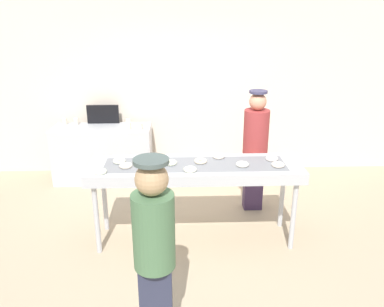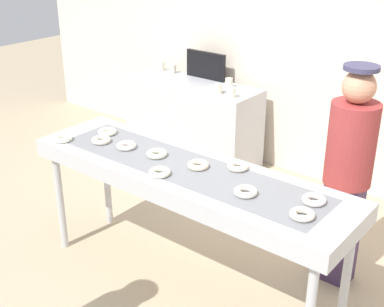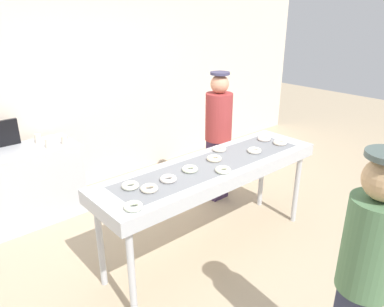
{
  "view_description": "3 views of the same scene",
  "coord_description": "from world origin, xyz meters",
  "px_view_note": "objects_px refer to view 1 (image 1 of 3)",
  "views": [
    {
      "loc": [
        -0.18,
        -4.0,
        2.53
      ],
      "look_at": [
        -0.02,
        0.25,
        0.97
      ],
      "focal_mm": 36.8,
      "sensor_mm": 36.0,
      "label": 1
    },
    {
      "loc": [
        1.97,
        -2.39,
        2.41
      ],
      "look_at": [
        -0.11,
        0.2,
        0.93
      ],
      "focal_mm": 49.05,
      "sensor_mm": 36.0,
      "label": 2
    },
    {
      "loc": [
        -2.16,
        -2.19,
        2.26
      ],
      "look_at": [
        -0.04,
        0.25,
        0.97
      ],
      "focal_mm": 33.93,
      "sensor_mm": 36.0,
      "label": 3
    }
  ],
  "objects_px": {
    "sugar_donut_7": "(126,166)",
    "menu_display": "(103,114)",
    "worker_baker": "(255,145)",
    "customer_waiting": "(154,252)",
    "sugar_donut_5": "(242,164)",
    "paper_cup_1": "(128,126)",
    "paper_cup_0": "(76,121)",
    "sugar_donut_3": "(219,156)",
    "sugar_donut_0": "(278,165)",
    "paper_cup_2": "(140,126)",
    "sugar_donut_1": "(100,171)",
    "prep_counter": "(103,154)",
    "sugar_donut_9": "(146,164)",
    "sugar_donut_4": "(272,158)",
    "sugar_donut_10": "(171,163)",
    "sugar_donut_2": "(201,161)",
    "fryer_conveyor": "(195,170)",
    "sugar_donut_8": "(190,169)",
    "sugar_donut_6": "(119,161)",
    "paper_cup_3": "(65,121)",
    "paper_cup_4": "(128,122)"
  },
  "relations": [
    {
      "from": "sugar_donut_7",
      "to": "menu_display",
      "type": "xyz_separation_m",
      "value": [
        -0.6,
        2.03,
        0.05
      ]
    },
    {
      "from": "worker_baker",
      "to": "customer_waiting",
      "type": "height_order",
      "value": "customer_waiting"
    },
    {
      "from": "sugar_donut_5",
      "to": "paper_cup_1",
      "type": "height_order",
      "value": "sugar_donut_5"
    },
    {
      "from": "paper_cup_0",
      "to": "sugar_donut_3",
      "type": "bearing_deg",
      "value": -40.14
    },
    {
      "from": "sugar_donut_0",
      "to": "customer_waiting",
      "type": "xyz_separation_m",
      "value": [
        -1.25,
        -1.5,
        -0.06
      ]
    },
    {
      "from": "sugar_donut_0",
      "to": "paper_cup_2",
      "type": "distance_m",
      "value": 2.35
    },
    {
      "from": "sugar_donut_1",
      "to": "sugar_donut_5",
      "type": "relative_size",
      "value": 1.0
    },
    {
      "from": "prep_counter",
      "to": "menu_display",
      "type": "height_order",
      "value": "menu_display"
    },
    {
      "from": "sugar_donut_9",
      "to": "paper_cup_2",
      "type": "bearing_deg",
      "value": 97.43
    },
    {
      "from": "sugar_donut_4",
      "to": "sugar_donut_10",
      "type": "bearing_deg",
      "value": -175.71
    },
    {
      "from": "sugar_donut_2",
      "to": "prep_counter",
      "type": "distance_m",
      "value": 2.27
    },
    {
      "from": "fryer_conveyor",
      "to": "sugar_donut_9",
      "type": "bearing_deg",
      "value": -178.02
    },
    {
      "from": "sugar_donut_7",
      "to": "sugar_donut_8",
      "type": "bearing_deg",
      "value": -10.8
    },
    {
      "from": "fryer_conveyor",
      "to": "sugar_donut_8",
      "type": "distance_m",
      "value": 0.22
    },
    {
      "from": "sugar_donut_4",
      "to": "sugar_donut_5",
      "type": "bearing_deg",
      "value": -155.48
    },
    {
      "from": "paper_cup_1",
      "to": "sugar_donut_3",
      "type": "bearing_deg",
      "value": -49.83
    },
    {
      "from": "sugar_donut_3",
      "to": "sugar_donut_6",
      "type": "distance_m",
      "value": 1.12
    },
    {
      "from": "sugar_donut_6",
      "to": "paper_cup_3",
      "type": "distance_m",
      "value": 2.14
    },
    {
      "from": "sugar_donut_8",
      "to": "prep_counter",
      "type": "bearing_deg",
      "value": 123.52
    },
    {
      "from": "sugar_donut_1",
      "to": "sugar_donut_9",
      "type": "distance_m",
      "value": 0.5
    },
    {
      "from": "sugar_donut_7",
      "to": "paper_cup_0",
      "type": "height_order",
      "value": "sugar_donut_7"
    },
    {
      "from": "fryer_conveyor",
      "to": "paper_cup_4",
      "type": "relative_size",
      "value": 23.08
    },
    {
      "from": "sugar_donut_8",
      "to": "paper_cup_3",
      "type": "height_order",
      "value": "sugar_donut_8"
    },
    {
      "from": "sugar_donut_9",
      "to": "worker_baker",
      "type": "bearing_deg",
      "value": 29.42
    },
    {
      "from": "sugar_donut_7",
      "to": "paper_cup_4",
      "type": "height_order",
      "value": "sugar_donut_7"
    },
    {
      "from": "sugar_donut_0",
      "to": "menu_display",
      "type": "distance_m",
      "value": 3.05
    },
    {
      "from": "sugar_donut_4",
      "to": "worker_baker",
      "type": "bearing_deg",
      "value": 95.66
    },
    {
      "from": "sugar_donut_3",
      "to": "paper_cup_1",
      "type": "height_order",
      "value": "sugar_donut_3"
    },
    {
      "from": "paper_cup_0",
      "to": "paper_cup_2",
      "type": "bearing_deg",
      "value": -17.34
    },
    {
      "from": "paper_cup_1",
      "to": "sugar_donut_9",
      "type": "bearing_deg",
      "value": -76.73
    },
    {
      "from": "sugar_donut_8",
      "to": "menu_display",
      "type": "distance_m",
      "value": 2.52
    },
    {
      "from": "paper_cup_0",
      "to": "sugar_donut_6",
      "type": "bearing_deg",
      "value": -63.41
    },
    {
      "from": "sugar_donut_2",
      "to": "paper_cup_1",
      "type": "xyz_separation_m",
      "value": [
        -0.98,
        1.56,
        -0.04
      ]
    },
    {
      "from": "paper_cup_4",
      "to": "menu_display",
      "type": "distance_m",
      "value": 0.43
    },
    {
      "from": "sugar_donut_10",
      "to": "prep_counter",
      "type": "xyz_separation_m",
      "value": [
        -1.08,
        1.74,
        -0.52
      ]
    },
    {
      "from": "fryer_conveyor",
      "to": "sugar_donut_8",
      "type": "xyz_separation_m",
      "value": [
        -0.06,
        -0.19,
        0.09
      ]
    },
    {
      "from": "sugar_donut_6",
      "to": "sugar_donut_10",
      "type": "distance_m",
      "value": 0.57
    },
    {
      "from": "paper_cup_3",
      "to": "fryer_conveyor",
      "type": "bearing_deg",
      "value": -44.77
    },
    {
      "from": "prep_counter",
      "to": "paper_cup_1",
      "type": "distance_m",
      "value": 0.66
    },
    {
      "from": "sugar_donut_0",
      "to": "paper_cup_1",
      "type": "bearing_deg",
      "value": 136.76
    },
    {
      "from": "paper_cup_1",
      "to": "paper_cup_4",
      "type": "relative_size",
      "value": 1.0
    },
    {
      "from": "sugar_donut_10",
      "to": "paper_cup_3",
      "type": "relative_size",
      "value": 1.38
    },
    {
      "from": "sugar_donut_2",
      "to": "customer_waiting",
      "type": "distance_m",
      "value": 1.7
    },
    {
      "from": "sugar_donut_6",
      "to": "paper_cup_1",
      "type": "bearing_deg",
      "value": 92.96
    },
    {
      "from": "sugar_donut_6",
      "to": "sugar_donut_9",
      "type": "bearing_deg",
      "value": -18.1
    },
    {
      "from": "paper_cup_1",
      "to": "paper_cup_2",
      "type": "xyz_separation_m",
      "value": [
        0.17,
        -0.02,
        0.0
      ]
    },
    {
      "from": "sugar_donut_3",
      "to": "worker_baker",
      "type": "distance_m",
      "value": 0.76
    },
    {
      "from": "paper_cup_1",
      "to": "sugar_donut_1",
      "type": "bearing_deg",
      "value": -92.5
    },
    {
      "from": "sugar_donut_5",
      "to": "sugar_donut_9",
      "type": "xyz_separation_m",
      "value": [
        -1.04,
        0.05,
        0.0
      ]
    },
    {
      "from": "sugar_donut_4",
      "to": "sugar_donut_8",
      "type": "xyz_separation_m",
      "value": [
        -0.93,
        -0.29,
        0.0
      ]
    }
  ]
}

